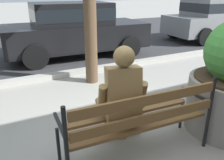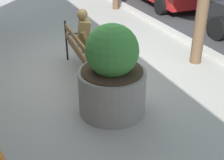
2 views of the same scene
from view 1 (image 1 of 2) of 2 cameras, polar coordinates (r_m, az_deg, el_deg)
ground_plane at (r=3.11m, az=4.03°, el=-16.03°), size 80.00×80.00×0.00m
street_surface at (r=9.87m, az=-19.11°, el=9.18°), size 60.00×9.00×0.01m
curb_stone at (r=5.48m, az=-11.64°, el=1.43°), size 60.00×0.20×0.12m
park_bench at (r=2.65m, az=6.95°, el=-9.18°), size 1.82×0.62×0.95m
bronze_statue_seated at (r=2.68m, az=2.28°, el=-5.62°), size 0.79×0.81×1.37m
parked_car_black at (r=7.06m, az=-9.20°, el=12.56°), size 4.18×2.08×1.56m
parked_car_grey at (r=10.46m, az=23.93°, el=13.84°), size 4.18×2.08×1.56m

